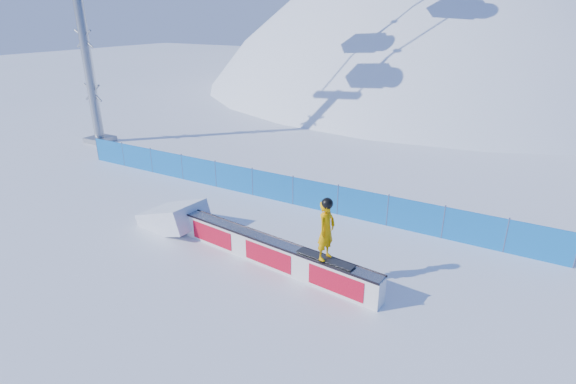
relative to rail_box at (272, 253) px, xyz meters
The scene contains 6 objects.
ground 2.85m from the rail_box, behind, with size 160.00×160.00×0.00m, color white.
snow_hill 45.99m from the rail_box, 93.84° to the left, with size 64.00×64.00×64.00m.
safety_fence 5.34m from the rail_box, 121.89° to the left, with size 22.05×0.05×1.30m.
rail_box is the anchor object (origin of this frame).
snow_ramp 4.65m from the rail_box, behind, with size 2.35×1.57×0.88m, color white, non-canonical shape.
snowboarder 2.36m from the rail_box, ahead, with size 1.82×0.69×1.88m.
Camera 1 is at (9.36, -10.38, 7.39)m, focal length 28.00 mm.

